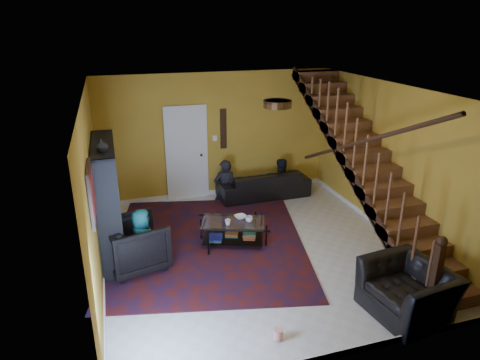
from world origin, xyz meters
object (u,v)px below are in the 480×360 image
(bookshelf, at_px, (109,203))
(armchair_left, at_px, (136,244))
(sofa, at_px, (263,184))
(coffee_table, at_px, (233,231))
(armchair_right, at_px, (408,290))

(bookshelf, bearing_deg, armchair_left, -57.61)
(sofa, relative_size, coffee_table, 1.62)
(armchair_left, relative_size, armchair_right, 0.84)
(bookshelf, xyz_separation_m, sofa, (3.37, 1.70, -0.66))
(bookshelf, height_order, coffee_table, bookshelf)
(sofa, relative_size, armchair_left, 2.23)
(bookshelf, distance_m, sofa, 3.84)
(armchair_left, distance_m, coffee_table, 1.77)
(coffee_table, bearing_deg, armchair_right, -56.34)
(armchair_left, distance_m, armchair_right, 4.16)
(bookshelf, height_order, armchair_left, bookshelf)
(armchair_left, bearing_deg, sofa, -66.65)
(armchair_right, relative_size, coffee_table, 0.86)
(armchair_right, bearing_deg, bookshelf, -133.77)
(armchair_left, xyz_separation_m, armchair_right, (3.47, -2.29, -0.06))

